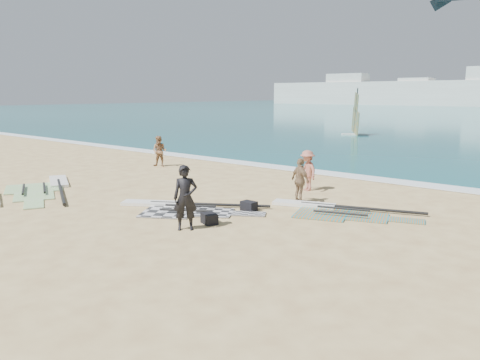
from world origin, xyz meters
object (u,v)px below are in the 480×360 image
Objects in this scene: rig_orange at (331,210)px; gear_bag_far at (209,219)px; rig_grey at (179,208)px; beachgoer_left at (160,151)px; gear_bag_near at (249,206)px; person_wetsuit at (185,198)px; beachgoer_mid at (307,170)px; beachgoer_back at (300,180)px; rig_green at (47,188)px.

rig_orange is 9.86× the size of gear_bag_far.
beachgoer_left is (-8.09, 6.06, 0.81)m from rig_grey.
rig_grey is 10.23× the size of gear_bag_near.
beachgoer_left is (-10.13, 7.65, -0.13)m from person_wetsuit.
rig_grey is 6.02m from beachgoer_mid.
rig_orange is at bearing -175.13° from beachgoer_back.
rig_green is 9.41m from gear_bag_near.
beachgoer_back is at bearing 53.33° from rig_green.
rig_grey is at bearing -162.47° from rig_orange.
rig_green is at bearing 131.42° from person_wetsuit.
rig_green is 11.18m from beachgoer_mid.
beachgoer_left is at bearing 155.45° from gear_bag_near.
person_wetsuit reaches higher than gear_bag_far.
rig_grey is 0.98× the size of rig_orange.
gear_bag_near is (2.04, 1.43, 0.12)m from rig_grey.
rig_grey is 10.15m from beachgoer_left.
rig_grey is 3.15× the size of beachgoer_back.
rig_orange is 1.81m from beachgoer_back.
person_wetsuit reaches higher than rig_green.
beachgoer_left reaches higher than rig_grey.
beachgoer_left is at bearing 8.40° from beachgoer_back.
rig_orange is (11.29, 4.38, -0.00)m from rig_green.
beachgoer_back is (0.61, 4.29, 0.68)m from gear_bag_far.
rig_grey and rig_orange have the same top height.
beachgoer_left is at bearing 125.56° from rig_green.
beachgoer_back is at bearing -38.90° from beachgoer_left.
rig_orange is at bearing 18.43° from person_wetsuit.
gear_bag_far reaches higher than rig_orange.
beachgoer_mid is (-2.55, 2.54, 0.81)m from rig_orange.
beachgoer_back is at bearing 81.89° from gear_bag_far.
gear_bag_near is 0.31× the size of beachgoer_back.
rig_grey is 5.34m from rig_orange.
rig_orange is at bearing -18.81° from beachgoer_mid.
rig_grey is 0.89× the size of rig_green.
rig_grey is 7.09m from rig_green.
beachgoer_back reaches higher than gear_bag_near.
rig_grey is 2.70× the size of person_wetsuit.
beachgoer_left reaches higher than beachgoer_back.
rig_green is at bearing -176.58° from gear_bag_far.
rig_green is 7.40m from beachgoer_left.
rig_green is at bearing -163.70° from gear_bag_near.
beachgoer_mid is at bearing 65.27° from rig_green.
person_wetsuit is at bearing 103.46° from beachgoer_back.
rig_green is (-6.99, -1.21, 0.00)m from rig_grey.
rig_grey is 2.50m from gear_bag_near.
beachgoer_mid is at bearing 116.25° from rig_orange.
beachgoer_mid reaches higher than rig_grey.
beachgoer_left is (-10.22, 6.73, 0.69)m from gear_bag_far.
beachgoer_left is 9.85m from beachgoer_mid.
rig_orange is 5.35m from person_wetsuit.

